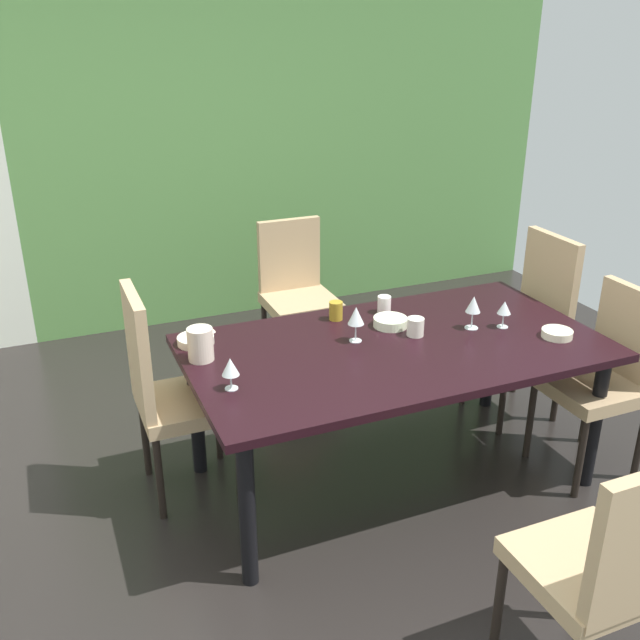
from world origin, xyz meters
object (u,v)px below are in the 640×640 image
at_px(chair_head_near, 609,564).
at_px(serving_bowl_north, 557,333).
at_px(wine_glass_near_window, 504,308).
at_px(wine_glass_center, 356,316).
at_px(pitcher_left, 201,344).
at_px(chair_left_far, 167,387).
at_px(wine_glass_south, 230,367).
at_px(cup_east, 336,311).
at_px(chair_head_far, 296,288).
at_px(dining_table, 395,358).
at_px(cup_rear, 415,327).
at_px(serving_bowl_west, 390,322).
at_px(chair_right_near, 606,371).
at_px(serving_bowl_right, 196,340).
at_px(wine_glass_front, 473,305).
at_px(cup_near_shelf, 384,304).
at_px(chair_right_far, 529,319).

xyz_separation_m(chair_head_near, serving_bowl_north, (0.72, 1.16, 0.21)).
height_order(wine_glass_near_window, serving_bowl_north, wine_glass_near_window).
xyz_separation_m(wine_glass_center, pitcher_left, (-0.73, 0.09, -0.05)).
xyz_separation_m(chair_left_far, wine_glass_center, (0.88, -0.21, 0.29)).
bearing_deg(wine_glass_south, cup_east, 35.99).
height_order(chair_head_far, wine_glass_south, chair_head_far).
relative_size(wine_glass_south, pitcher_left, 0.91).
distance_m(dining_table, wine_glass_south, 0.87).
relative_size(serving_bowl_north, cup_rear, 1.65).
bearing_deg(dining_table, serving_bowl_west, 69.22).
bearing_deg(dining_table, chair_right_near, -16.77).
xyz_separation_m(chair_left_far, cup_rear, (1.18, -0.26, 0.21)).
height_order(chair_left_far, cup_east, chair_left_far).
xyz_separation_m(wine_glass_near_window, cup_rear, (-0.45, 0.08, -0.06)).
bearing_deg(chair_head_near, chair_left_far, 122.40).
xyz_separation_m(serving_bowl_north, cup_rear, (-0.62, 0.28, 0.03)).
height_order(wine_glass_center, serving_bowl_north, wine_glass_center).
distance_m(chair_right_near, wine_glass_center, 1.31).
bearing_deg(dining_table, wine_glass_south, -171.57).
relative_size(chair_head_near, chair_left_far, 0.93).
bearing_deg(chair_left_far, serving_bowl_right, 109.61).
xyz_separation_m(dining_table, wine_glass_center, (-0.16, 0.11, 0.20)).
height_order(chair_right_near, wine_glass_front, chair_right_near).
bearing_deg(cup_east, cup_rear, -50.19).
distance_m(chair_left_far, serving_bowl_west, 1.14).
height_order(chair_head_far, serving_bowl_west, chair_head_far).
bearing_deg(cup_rear, wine_glass_center, 170.13).
bearing_deg(wine_glass_center, chair_right_near, -19.23).
bearing_deg(cup_near_shelf, serving_bowl_west, -107.47).
relative_size(cup_near_shelf, pitcher_left, 0.58).
xyz_separation_m(serving_bowl_west, serving_bowl_north, (0.68, -0.43, -0.00)).
bearing_deg(chair_head_near, wine_glass_south, 124.90).
bearing_deg(cup_east, wine_glass_front, -32.13).
relative_size(chair_right_far, wine_glass_front, 6.29).
height_order(serving_bowl_north, pitcher_left, pitcher_left).
xyz_separation_m(serving_bowl_right, cup_east, (0.73, 0.02, 0.03)).
xyz_separation_m(chair_left_far, cup_near_shelf, (1.17, 0.06, 0.21)).
bearing_deg(chair_head_far, chair_right_far, 133.47).
height_order(chair_right_near, cup_rear, chair_right_near).
xyz_separation_m(chair_right_far, pitcher_left, (-1.93, -0.12, 0.24)).
distance_m(wine_glass_center, cup_rear, 0.31).
xyz_separation_m(wine_glass_center, cup_east, (0.02, 0.28, -0.08)).
relative_size(chair_right_near, chair_left_far, 0.91).
xyz_separation_m(serving_bowl_west, cup_east, (-0.22, 0.19, 0.02)).
bearing_deg(serving_bowl_right, wine_glass_near_window, -15.20).
bearing_deg(pitcher_left, chair_right_far, 3.47).
distance_m(wine_glass_near_window, cup_near_shelf, 0.61).
height_order(dining_table, chair_head_far, chair_head_far).
relative_size(chair_left_far, serving_bowl_right, 6.11).
height_order(chair_head_near, cup_rear, chair_head_near).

